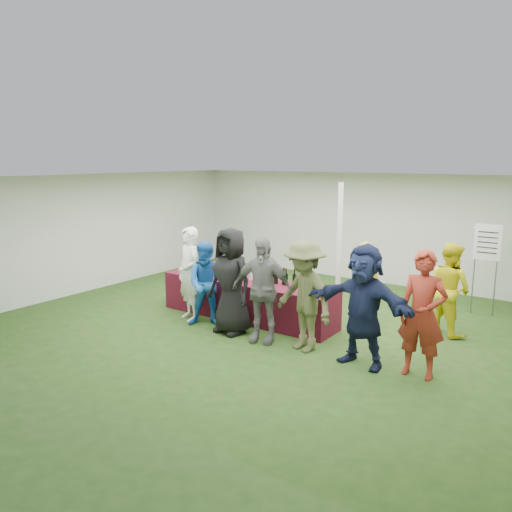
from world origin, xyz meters
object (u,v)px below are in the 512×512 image
Objects in this scene: customer_0 at (189,274)px; staff_back at (449,289)px; customer_2 at (231,281)px; customer_5 at (363,305)px; dump_bucket at (314,291)px; customer_1 at (208,284)px; customer_4 at (304,296)px; customer_3 at (262,290)px; staff_pourer at (364,282)px; serving_table at (247,299)px; customer_6 at (422,314)px; wine_list_sign at (487,249)px.

staff_back is at bearing 48.97° from customer_0.
customer_5 is at bearing 7.60° from customer_2.
customer_1 reaches higher than dump_bucket.
dump_bucket is 0.60m from customer_4.
dump_bucket is 1.28m from customer_5.
customer_3 reaches higher than dump_bucket.
customer_0 is at bearing 17.89° from staff_pourer.
staff_back is 0.91× the size of customer_0.
customer_4 reaches higher than customer_0.
serving_table is 1.36m from customer_3.
customer_2 reaches higher than customer_1.
serving_table is at bearing 62.68° from customer_0.
customer_3 is 0.97× the size of customer_5.
customer_5 is 0.84m from customer_6.
customer_5 is 1.01× the size of customer_6.
wine_list_sign is 5.04m from customer_2.
customer_4 is at bearing 21.24° from customer_0.
staff_back is 0.91× the size of customer_4.
customer_3 is (1.77, -0.16, 0.00)m from customer_0.
customer_1 is (-1.92, -0.53, -0.05)m from dump_bucket.
staff_pourer is 0.85× the size of customer_6.
customer_4 is at bearing 8.31° from customer_2.
dump_bucket is 1.46m from customer_2.
staff_pourer is 0.95× the size of staff_back.
serving_table is at bearing 171.99° from dump_bucket.
customer_4 is (0.13, -0.58, 0.06)m from dump_bucket.
customer_3 is (-2.47, -2.17, 0.08)m from staff_back.
staff_back is 3.82m from customer_2.
customer_1 is at bearing -174.82° from customer_5.
wine_list_sign is 0.99× the size of customer_6.
customer_1 is at bearing -163.23° from customer_4.
dump_bucket is at bearing 158.57° from customer_5.
customer_2 reaches higher than customer_0.
customer_4 is (0.77, 0.05, 0.00)m from customer_3.
customer_2 reaches higher than staff_pourer.
serving_table is 2.33× the size of staff_pourer.
customer_0 is 1.78m from customer_3.
staff_back is (1.48, 0.23, 0.04)m from staff_pourer.
customer_4 reaches higher than serving_table.
staff_back is 2.72m from customer_4.
customer_1 is 1.29m from customer_3.
serving_table is 2.87m from customer_5.
customer_6 reaches higher than wine_list_sign.
wine_list_sign is (2.11, 3.07, 0.48)m from dump_bucket.
customer_3 is at bearing -42.95° from serving_table.
customer_3 is 1.00× the size of customer_4.
customer_6 is at bearing 13.81° from customer_5.
customer_5 is at bearing -13.07° from customer_3.
staff_back is at bearing -100.53° from wine_list_sign.
customer_3 is at bearing -178.90° from customer_6.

